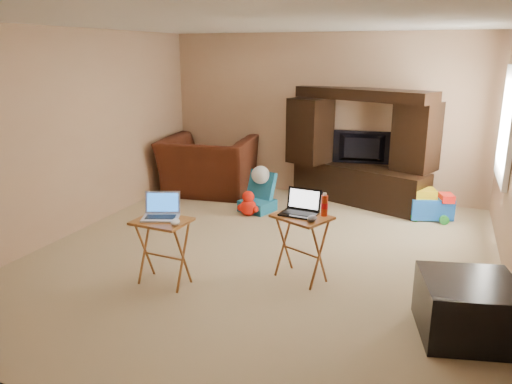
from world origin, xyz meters
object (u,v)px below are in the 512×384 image
at_px(entertainment_center, 361,147).
at_px(push_toy, 431,204).
at_px(laptop_left, 160,207).
at_px(ottoman, 468,308).
at_px(laptop_right, 299,203).
at_px(mouse_left, 175,222).
at_px(child_rocker, 257,192).
at_px(recliner, 208,166).
at_px(tray_table_right, 301,248).
at_px(television, 362,148).
at_px(tray_table_left, 163,252).
at_px(plush_toy, 248,203).
at_px(water_bottle, 324,206).
at_px(mouse_right, 312,218).

relative_size(entertainment_center, push_toy, 3.64).
relative_size(push_toy, laptop_left, 1.65).
bearing_deg(entertainment_center, ottoman, -44.79).
bearing_deg(laptop_right, mouse_left, -140.49).
height_order(ottoman, laptop_left, laptop_left).
bearing_deg(child_rocker, recliner, 167.39).
bearing_deg(push_toy, child_rocker, 174.44).
height_order(recliner, laptop_left, same).
relative_size(entertainment_center, tray_table_right, 3.11).
height_order(television, mouse_left, television).
relative_size(tray_table_left, tray_table_right, 0.99).
bearing_deg(tray_table_right, push_toy, 88.72).
relative_size(television, plush_toy, 2.41).
distance_m(television, recliner, 2.41).
distance_m(entertainment_center, water_bottle, 2.79).
xyz_separation_m(recliner, water_bottle, (2.47, -2.44, 0.32)).
height_order(push_toy, ottoman, ottoman).
distance_m(television, push_toy, 1.34).
height_order(plush_toy, laptop_left, laptop_left).
height_order(recliner, ottoman, recliner).
height_order(tray_table_right, mouse_right, mouse_right).
relative_size(television, laptop_left, 2.50).
distance_m(plush_toy, laptop_right, 2.14).
relative_size(television, child_rocker, 1.53).
relative_size(ottoman, mouse_right, 5.40).
bearing_deg(mouse_left, recliner, 111.11).
bearing_deg(laptop_right, plush_toy, 131.46).
xyz_separation_m(tray_table_right, mouse_left, (-1.04, -0.65, 0.35)).
xyz_separation_m(entertainment_center, tray_table_left, (-1.31, -3.45, -0.52)).
distance_m(plush_toy, mouse_right, 2.33).
xyz_separation_m(recliner, mouse_right, (2.40, -2.64, 0.25)).
bearing_deg(mouse_left, plush_toy, 94.98).
height_order(push_toy, tray_table_right, tray_table_right).
bearing_deg(recliner, mouse_right, 125.76).
height_order(laptop_right, mouse_right, laptop_right).
bearing_deg(push_toy, mouse_left, -143.06).
xyz_separation_m(recliner, plush_toy, (1.02, -0.84, -0.27)).
distance_m(ottoman, water_bottle, 1.56).
bearing_deg(water_bottle, push_toy, 68.01).
bearing_deg(ottoman, tray_table_right, 161.32).
xyz_separation_m(child_rocker, laptop_right, (1.16, -1.90, 0.51)).
height_order(television, laptop_left, television).
bearing_deg(television, push_toy, 146.02).
distance_m(tray_table_left, tray_table_right, 1.36).
xyz_separation_m(recliner, child_rocker, (1.07, -0.60, -0.17)).
bearing_deg(push_toy, recliner, 160.64).
distance_m(mouse_left, mouse_right, 1.28).
bearing_deg(ottoman, child_rocker, 138.26).
distance_m(laptop_left, mouse_right, 1.46).
bearing_deg(mouse_right, water_bottle, 70.71).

